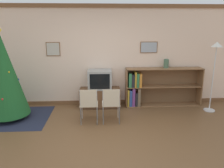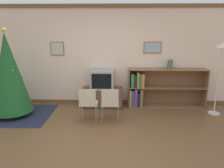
{
  "view_description": "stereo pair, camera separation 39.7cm",
  "coord_description": "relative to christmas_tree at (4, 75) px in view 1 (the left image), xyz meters",
  "views": [
    {
      "loc": [
        -0.03,
        -3.63,
        2.13
      ],
      "look_at": [
        0.24,
        1.25,
        0.84
      ],
      "focal_mm": 35.0,
      "sensor_mm": 36.0,
      "label": 1
    },
    {
      "loc": [
        0.37,
        -3.63,
        2.13
      ],
      "look_at": [
        0.24,
        1.25,
        0.84
      ],
      "focal_mm": 35.0,
      "sensor_mm": 36.0,
      "label": 2
    }
  ],
  "objects": [
    {
      "name": "area_rug",
      "position": [
        -0.0,
        -0.0,
        -1.05
      ],
      "size": [
        1.87,
        1.48,
        0.01
      ],
      "color": "#23283D",
      "rests_on": "ground_plane"
    },
    {
      "name": "television",
      "position": [
        2.18,
        0.64,
        -0.28
      ],
      "size": [
        0.62,
        0.46,
        0.5
      ],
      "color": "#9E9E99",
      "rests_on": "tv_console"
    },
    {
      "name": "folding_chair_right",
      "position": [
        2.42,
        -0.4,
        -0.58
      ],
      "size": [
        0.4,
        0.4,
        0.82
      ],
      "color": "beige",
      "rests_on": "ground_plane"
    },
    {
      "name": "christmas_tree",
      "position": [
        0.0,
        0.0,
        0.0
      ],
      "size": [
        0.98,
        0.98,
        2.1
      ],
      "color": "maroon",
      "rests_on": "area_rug"
    },
    {
      "name": "wall_back",
      "position": [
        2.22,
        0.94,
        0.3
      ],
      "size": [
        8.45,
        0.11,
        2.7
      ],
      "color": "beige",
      "rests_on": "ground_plane"
    },
    {
      "name": "folding_chair_left",
      "position": [
        1.93,
        -0.4,
        -0.58
      ],
      "size": [
        0.4,
        0.4,
        0.82
      ],
      "color": "beige",
      "rests_on": "ground_plane"
    },
    {
      "name": "vase",
      "position": [
        3.98,
        0.75,
        0.11
      ],
      "size": [
        0.14,
        0.14,
        0.24
      ],
      "color": "#47664C",
      "rests_on": "bookshelf"
    },
    {
      "name": "tv_console",
      "position": [
        2.18,
        0.64,
        -0.79
      ],
      "size": [
        1.08,
        0.47,
        0.52
      ],
      "color": "#4C311E",
      "rests_on": "ground_plane"
    },
    {
      "name": "standing_lamp",
      "position": [
        5.03,
        0.2,
        0.31
      ],
      "size": [
        0.28,
        0.28,
        1.77
      ],
      "color": "silver",
      "rests_on": "ground_plane"
    },
    {
      "name": "ground_plane",
      "position": [
        2.22,
        -1.38,
        -1.05
      ],
      "size": [
        24.0,
        24.0,
        0.0
      ],
      "primitive_type": "plane",
      "color": "brown"
    },
    {
      "name": "bookshelf",
      "position": [
        3.58,
        0.71,
        -0.54
      ],
      "size": [
        2.07,
        0.36,
        1.04
      ],
      "color": "olive",
      "rests_on": "ground_plane"
    }
  ]
}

